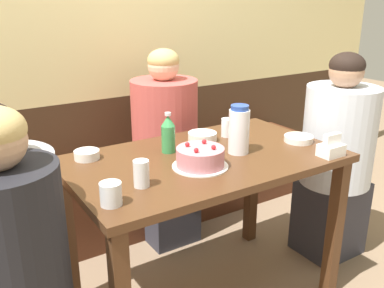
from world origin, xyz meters
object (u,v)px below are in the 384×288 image
(glass_shot_small, at_px, (111,194))
(person_pale_blue_shirt, at_px, (336,158))
(napkin_holder, at_px, (331,148))
(glass_tumbler_short, at_px, (227,127))
(soju_bottle, at_px, (168,134))
(water_pitcher, at_px, (239,130))
(birthday_cake, at_px, (200,158))
(person_teal_shirt, at_px, (8,260))
(glass_water_tall, at_px, (141,174))
(bench_seat, at_px, (132,195))
(person_grey_tee, at_px, (165,149))
(bowl_soup_white, at_px, (87,155))
(bowl_side_dish, at_px, (202,137))
(bowl_rice_small, at_px, (299,139))

(glass_shot_small, height_order, person_pale_blue_shirt, person_pale_blue_shirt)
(napkin_holder, bearing_deg, glass_tumbler_short, 114.67)
(soju_bottle, bearing_deg, water_pitcher, -34.00)
(napkin_holder, bearing_deg, soju_bottle, 143.40)
(birthday_cake, relative_size, person_teal_shirt, 0.21)
(glass_water_tall, height_order, glass_shot_small, glass_water_tall)
(person_pale_blue_shirt, bearing_deg, glass_water_tall, 4.64)
(bench_seat, bearing_deg, person_teal_shirt, -134.66)
(person_pale_blue_shirt, relative_size, person_grey_tee, 1.00)
(bench_seat, distance_m, soju_bottle, 0.94)
(person_pale_blue_shirt, bearing_deg, glass_shot_small, 7.36)
(soju_bottle, distance_m, glass_water_tall, 0.39)
(glass_shot_small, xyz_separation_m, person_pale_blue_shirt, (1.41, 0.18, -0.22))
(bench_seat, relative_size, person_pale_blue_shirt, 2.29)
(water_pitcher, height_order, glass_shot_small, water_pitcher)
(bowl_soup_white, height_order, glass_tumbler_short, glass_tumbler_short)
(bench_seat, height_order, bowl_side_dish, bowl_side_dish)
(bowl_rice_small, xyz_separation_m, person_grey_tee, (-0.37, 0.71, -0.20))
(glass_water_tall, bearing_deg, napkin_holder, -10.84)
(bowl_soup_white, xyz_separation_m, bowl_side_dish, (0.57, -0.07, 0.00))
(birthday_cake, distance_m, bowl_rice_small, 0.60)
(glass_shot_small, relative_size, person_grey_tee, 0.07)
(bowl_rice_small, bearing_deg, person_grey_tee, 117.48)
(soju_bottle, bearing_deg, bowl_side_dish, 12.99)
(water_pitcher, xyz_separation_m, glass_tumbler_short, (0.10, 0.22, -0.06))
(soju_bottle, xyz_separation_m, bowl_soup_white, (-0.35, 0.12, -0.07))
(bowl_side_dish, xyz_separation_m, glass_water_tall, (-0.50, -0.33, 0.03))
(bowl_rice_small, bearing_deg, birthday_cake, -178.64)
(soju_bottle, xyz_separation_m, person_grey_tee, (0.25, 0.49, -0.27))
(bench_seat, distance_m, glass_water_tall, 1.20)
(napkin_holder, height_order, person_teal_shirt, person_teal_shirt)
(water_pitcher, xyz_separation_m, person_pale_blue_shirt, (0.72, 0.01, -0.29))
(water_pitcher, bearing_deg, glass_shot_small, -165.95)
(person_pale_blue_shirt, bearing_deg, soju_bottle, -9.92)
(bowl_rice_small, relative_size, person_grey_tee, 0.12)
(glass_tumbler_short, xyz_separation_m, person_pale_blue_shirt, (0.61, -0.21, -0.23))
(glass_shot_small, xyz_separation_m, person_grey_tee, (0.68, 0.84, -0.23))
(water_pitcher, distance_m, bowl_soup_white, 0.69)
(person_pale_blue_shirt, bearing_deg, glass_tumbler_short, -19.29)
(person_pale_blue_shirt, bearing_deg, birthday_cake, 3.53)
(person_teal_shirt, height_order, person_grey_tee, person_grey_tee)
(bowl_side_dish, xyz_separation_m, person_grey_tee, (0.03, 0.44, -0.21))
(water_pitcher, bearing_deg, glass_tumbler_short, 65.23)
(bowl_rice_small, xyz_separation_m, glass_tumbler_short, (-0.25, 0.26, 0.03))
(soju_bottle, distance_m, glass_tumbler_short, 0.38)
(glass_shot_small, bearing_deg, bowl_side_dish, 31.90)
(birthday_cake, distance_m, person_pale_blue_shirt, 0.99)
(person_grey_tee, bearing_deg, glass_water_tall, -34.45)
(glass_tumbler_short, bearing_deg, soju_bottle, -173.44)
(person_teal_shirt, distance_m, person_grey_tee, 1.22)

